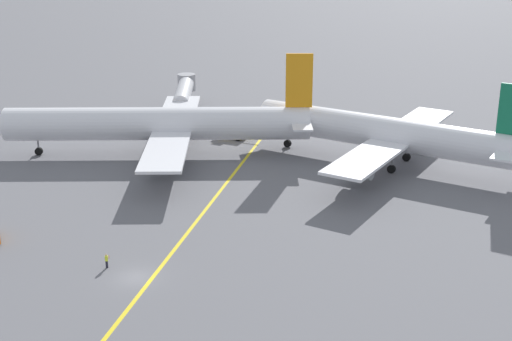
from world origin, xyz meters
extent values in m
plane|color=slate|center=(0.00, 0.00, 0.00)|extent=(600.00, 600.00, 0.00)
cube|color=yellow|center=(2.72, 10.00, 0.00)|extent=(12.23, 119.47, 0.01)
cylinder|color=silver|center=(-8.81, 42.99, 5.35)|extent=(50.58, 12.86, 5.48)
cone|color=silver|center=(17.07, 46.86, 5.35)|extent=(4.21, 4.87, 4.39)
cube|color=silver|center=(-6.32, 43.37, 4.53)|extent=(12.86, 44.67, 0.44)
cube|color=silver|center=(14.59, 46.49, 5.90)|extent=(5.09, 13.33, 0.28)
cube|color=orange|center=(14.30, 46.45, 12.55)|extent=(4.40, 1.01, 8.91)
cylinder|color=#999EA3|center=(-9.14, 55.46, 2.73)|extent=(4.54, 3.19, 2.60)
cylinder|color=#999EA3|center=(-5.48, 30.97, 2.73)|extent=(4.54, 3.19, 2.60)
cylinder|color=slate|center=(-4.83, 40.15, 1.77)|extent=(0.28, 0.28, 2.23)
cylinder|color=black|center=(-4.83, 40.15, 0.65)|extent=(1.37, 0.74, 1.30)
cylinder|color=slate|center=(-5.83, 46.88, 1.77)|extent=(0.28, 0.28, 2.23)
cylinder|color=black|center=(-5.83, 46.88, 0.65)|extent=(1.37, 0.74, 1.30)
cylinder|color=slate|center=(-28.72, 40.02, 1.77)|extent=(0.28, 0.28, 2.23)
cylinder|color=black|center=(-28.72, 40.02, 0.65)|extent=(1.37, 0.74, 1.30)
cylinder|color=silver|center=(27.99, 43.03, 5.30)|extent=(41.44, 21.98, 5.22)
cone|color=silver|center=(7.22, 52.11, 5.30)|extent=(4.49, 5.52, 4.80)
cube|color=silver|center=(29.96, 42.17, 4.52)|extent=(22.60, 40.86, 0.44)
cube|color=silver|center=(46.29, 35.03, 5.83)|extent=(8.14, 13.19, 0.28)
cylinder|color=#999EA3|center=(33.73, 53.29, 2.72)|extent=(4.89, 4.06, 2.60)
cylinder|color=#999EA3|center=(24.36, 31.85, 2.72)|extent=(4.89, 4.06, 2.60)
cylinder|color=slate|center=(29.51, 38.66, 1.80)|extent=(0.28, 0.28, 2.31)
cylinder|color=black|center=(29.51, 38.66, 0.65)|extent=(1.41, 1.02, 1.30)
cylinder|color=slate|center=(32.24, 44.89, 1.80)|extent=(0.28, 0.28, 2.31)
cylinder|color=black|center=(32.24, 44.89, 0.65)|extent=(1.41, 1.02, 1.30)
cylinder|color=slate|center=(12.25, 49.91, 1.80)|extent=(0.28, 0.28, 2.31)
cylinder|color=black|center=(12.25, 49.91, 0.65)|extent=(1.41, 1.02, 1.30)
cube|color=gold|center=(1.75, 54.04, 1.12)|extent=(5.93, 4.10, 1.34)
cube|color=#333D47|center=(0.62, 54.41, 2.24)|extent=(2.48, 2.53, 0.90)
cylinder|color=#4C4C51|center=(5.84, 52.69, 1.25)|extent=(3.10, 1.19, 0.20)
sphere|color=orange|center=(0.62, 54.41, 2.87)|extent=(0.24, 0.24, 0.24)
cylinder|color=black|center=(-0.49, 53.45, 0.45)|extent=(0.95, 0.57, 0.90)
cylinder|color=black|center=(0.30, 55.85, 0.45)|extent=(0.95, 0.57, 0.90)
cylinder|color=black|center=(3.20, 52.23, 0.45)|extent=(0.95, 0.57, 0.90)
cylinder|color=black|center=(4.00, 54.64, 0.45)|extent=(0.95, 0.57, 0.90)
cylinder|color=black|center=(-4.00, 1.89, 0.43)|extent=(0.28, 0.28, 0.87)
cylinder|color=#D1E02D|center=(-4.00, 1.89, 1.18)|extent=(0.36, 0.36, 0.62)
sphere|color=tan|center=(-4.00, 1.89, 1.60)|extent=(0.24, 0.24, 0.24)
cylinder|color=#F24C19|center=(-3.74, 2.03, 1.30)|extent=(0.05, 0.05, 0.40)
cylinder|color=#B7B7BC|center=(-10.77, 70.38, 4.24)|extent=(6.22, 19.31, 3.20)
cylinder|color=#99999E|center=(-12.30, 79.78, 4.24)|extent=(3.84, 3.84, 3.52)
cylinder|color=#595960|center=(-12.14, 78.79, 2.12)|extent=(0.70, 0.70, 4.24)
camera|label=1|loc=(22.36, -68.03, 37.43)|focal=50.09mm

